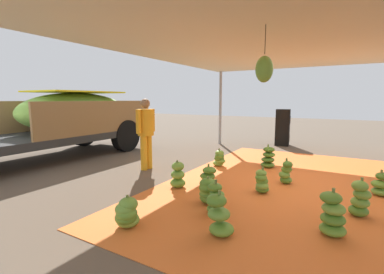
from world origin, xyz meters
name	(u,v)px	position (x,y,z in m)	size (l,w,h in m)	color
ground_plane	(167,166)	(0.00, 3.00, 0.00)	(40.00, 40.00, 0.00)	brown
tarp_orange	(294,186)	(0.00, 0.00, 0.01)	(6.77, 4.53, 0.01)	orange
tent_canopy	(307,43)	(-0.01, -0.09, 2.63)	(8.00, 7.00, 2.71)	#9EA0A5
banana_bunch_0	(333,215)	(-1.76, -0.74, 0.26)	(0.41, 0.42, 0.58)	#60932D
banana_bunch_1	(360,200)	(-0.97, -1.04, 0.25)	(0.32, 0.31, 0.56)	#518428
banana_bunch_2	(216,199)	(-1.90, 0.75, 0.22)	(0.36, 0.36, 0.50)	#518428
banana_bunch_3	(209,191)	(-1.61, 1.01, 0.20)	(0.45, 0.45, 0.43)	#518428
banana_bunch_4	(219,216)	(-2.46, 0.44, 0.25)	(0.43, 0.44, 0.56)	#60932D
banana_bunch_5	(178,176)	(-1.22, 1.86, 0.23)	(0.39, 0.39, 0.52)	#60932D
banana_bunch_6	(381,185)	(0.19, -1.37, 0.19)	(0.38, 0.37, 0.45)	#6B9E38
banana_bunch_7	(262,182)	(-0.72, 0.42, 0.21)	(0.32, 0.32, 0.47)	#518428
banana_bunch_8	(127,214)	(-2.90, 1.53, 0.20)	(0.44, 0.42, 0.43)	#75A83D
banana_bunch_9	(208,177)	(-0.84, 1.41, 0.18)	(0.43, 0.43, 0.42)	#60932D
banana_bunch_10	(268,158)	(1.14, 0.80, 0.24)	(0.42, 0.43, 0.56)	#477523
banana_bunch_11	(219,159)	(0.65, 1.87, 0.20)	(0.36, 0.37, 0.45)	#75A83D
banana_bunch_12	(286,173)	(0.03, 0.16, 0.22)	(0.29, 0.29, 0.51)	#518428
cargo_truck_main	(28,116)	(-1.45, 6.31, 1.22)	(6.46, 2.37, 2.40)	#2D2D2D
worker_0	(146,129)	(-0.45, 3.26, 0.97)	(0.61, 0.37, 1.66)	orange
speaker_stack	(283,127)	(4.65, 1.23, 0.65)	(0.51, 0.54, 1.30)	black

